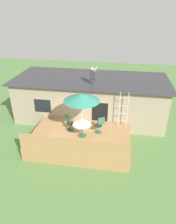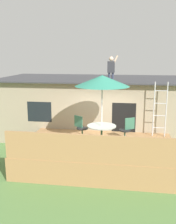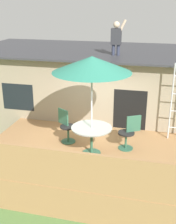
% 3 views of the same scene
% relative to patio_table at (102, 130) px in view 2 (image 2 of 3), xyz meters
% --- Properties ---
extents(ground_plane, '(40.00, 40.00, 0.00)m').
position_rel_patio_table_xyz_m(ground_plane, '(-0.13, 0.23, -1.39)').
color(ground_plane, '#567F42').
extents(house, '(10.50, 4.50, 2.90)m').
position_rel_patio_table_xyz_m(house, '(-0.13, 3.83, 0.07)').
color(house, gray).
rests_on(house, ground).
extents(deck, '(5.59, 3.81, 0.80)m').
position_rel_patio_table_xyz_m(deck, '(-0.13, 0.23, -0.99)').
color(deck, '#A87A4C').
rests_on(deck, ground).
extents(deck_railing, '(5.49, 0.08, 0.90)m').
position_rel_patio_table_xyz_m(deck_railing, '(-0.13, -1.62, -0.14)').
color(deck_railing, '#A87A4C').
rests_on(deck_railing, deck).
extents(patio_table, '(1.04, 1.04, 0.74)m').
position_rel_patio_table_xyz_m(patio_table, '(0.00, 0.00, 0.00)').
color(patio_table, '#33664C').
rests_on(patio_table, deck).
extents(patio_umbrella, '(1.90, 1.90, 2.54)m').
position_rel_patio_table_xyz_m(patio_umbrella, '(0.00, 0.00, 1.76)').
color(patio_umbrella, silver).
rests_on(patio_umbrella, deck).
extents(step_ladder, '(0.52, 0.04, 2.20)m').
position_rel_patio_table_xyz_m(step_ladder, '(2.18, 1.43, 0.51)').
color(step_ladder, silver).
rests_on(step_ladder, deck).
extents(person_figure, '(0.47, 0.20, 1.11)m').
position_rel_patio_table_xyz_m(person_figure, '(0.13, 2.80, 2.12)').
color(person_figure, '#33384C').
rests_on(person_figure, house).
extents(patio_chair_left, '(0.57, 0.45, 0.92)m').
position_rel_patio_table_xyz_m(patio_chair_left, '(-0.86, 0.55, -0.13)').
color(patio_chair_left, '#33664C').
rests_on(patio_chair_left, deck).
extents(patio_chair_right, '(0.57, 0.44, 0.92)m').
position_rel_patio_table_xyz_m(patio_chair_right, '(0.89, 0.53, -0.13)').
color(patio_chair_right, '#33664C').
rests_on(patio_chair_right, deck).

